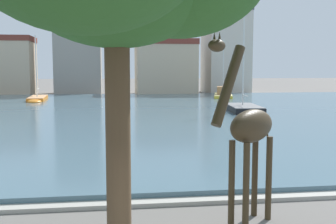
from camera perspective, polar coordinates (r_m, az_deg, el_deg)
harbor_water at (r=35.56m, az=-6.31°, el=-0.04°), size 91.88×47.32×0.27m
quay_edge_coping at (r=12.10m, az=-3.28°, el=-12.35°), size 91.88×0.50×0.12m
giraffe_statue at (r=10.30m, az=11.00°, el=-2.46°), size 2.28×2.00×4.65m
sailboat_black at (r=35.94m, az=10.13°, el=0.43°), size 2.95×6.49×8.56m
sailboat_orange at (r=48.90m, az=-17.50°, el=1.65°), size 2.16×7.58×7.51m
sailboat_yellow at (r=53.28m, az=7.54°, el=2.37°), size 4.13×8.76×7.51m
townhouse_corner_house at (r=65.75m, az=-21.63°, el=5.95°), size 8.72×6.58×8.49m
townhouse_narrow_midrow at (r=64.56m, az=-12.18°, el=8.51°), size 6.83×7.16×13.59m
townhouse_wide_warehouse at (r=61.65m, az=-0.41°, el=6.17°), size 8.73×7.70×8.01m
townhouse_end_terrace at (r=66.49m, az=7.89°, el=8.36°), size 6.46×7.55×13.26m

